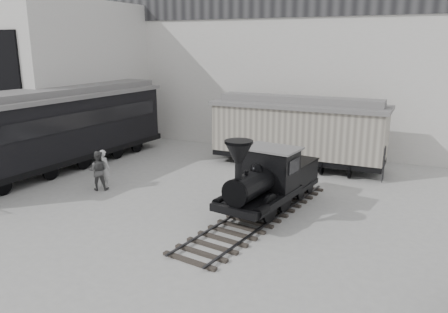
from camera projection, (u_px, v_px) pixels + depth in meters
The scene contains 8 objects.
ground at pixel (191, 242), 14.80m from camera, with size 90.00×90.00×0.00m, color #9E9E9B.
north_wall at pixel (309, 60), 26.55m from camera, with size 34.00×2.51×11.00m.
west_pavilion at pixel (69, 76), 28.34m from camera, with size 7.00×12.11×9.00m.
locomotive at pixel (267, 183), 17.20m from camera, with size 3.30×9.33×3.23m.
boxcar at pixel (298, 130), 23.47m from camera, with size 9.37×2.97×3.83m.
passenger_coach at pixel (57, 128), 22.93m from camera, with size 4.20×15.08×3.99m.
visitor_a at pixel (104, 168), 20.29m from camera, with size 0.65×0.43×1.79m, color silver.
visitor_b at pixel (98, 170), 19.90m from camera, with size 0.89×0.69×1.83m, color #4B4B4B.
Camera 1 is at (6.75, -11.85, 6.53)m, focal length 35.00 mm.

